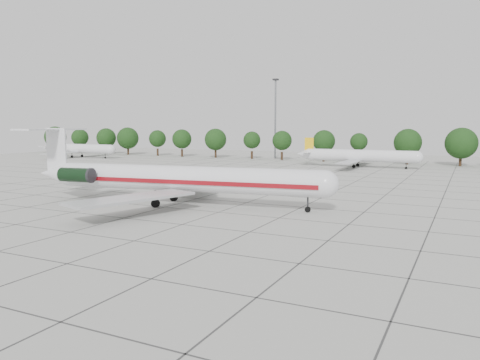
% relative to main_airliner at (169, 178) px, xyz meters
% --- Properties ---
extents(ground, '(260.00, 260.00, 0.00)m').
position_rel_main_airliner_xyz_m(ground, '(8.77, -2.13, -3.61)').
color(ground, '#ABABA4').
rests_on(ground, ground).
extents(apron_joints, '(170.00, 170.00, 0.02)m').
position_rel_main_airliner_xyz_m(apron_joints, '(8.77, 12.87, -3.60)').
color(apron_joints, '#383838').
rests_on(apron_joints, ground).
extents(main_airliner, '(43.39, 33.92, 10.22)m').
position_rel_main_airliner_xyz_m(main_airliner, '(0.00, 0.00, 0.00)').
color(main_airliner, silver).
rests_on(main_airliner, ground).
extents(bg_airliner_a, '(28.24, 27.20, 7.40)m').
position_rel_main_airliner_xyz_m(bg_airliner_a, '(-80.84, 63.64, -0.70)').
color(bg_airliner_a, silver).
rests_on(bg_airliner_a, ground).
extents(bg_airliner_c, '(28.24, 27.20, 7.40)m').
position_rel_main_airliner_xyz_m(bg_airliner_c, '(10.68, 67.89, -0.70)').
color(bg_airliner_c, silver).
rests_on(bg_airliner_c, ground).
extents(tree_line, '(249.86, 8.44, 10.22)m').
position_rel_main_airliner_xyz_m(tree_line, '(-2.92, 82.87, 2.37)').
color(tree_line, '#332114').
rests_on(tree_line, ground).
extents(floodlight_mast, '(1.60, 1.60, 25.45)m').
position_rel_main_airliner_xyz_m(floodlight_mast, '(-21.23, 89.87, 10.67)').
color(floodlight_mast, slate).
rests_on(floodlight_mast, ground).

